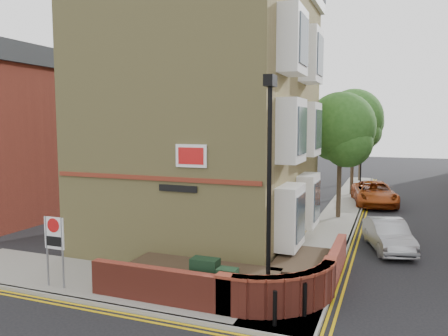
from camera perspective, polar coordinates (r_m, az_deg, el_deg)
ground at (r=12.04m, az=-3.72°, el=-19.64°), size 120.00×120.00×0.00m
pavement_corner at (r=14.85m, az=-13.92°, el=-14.47°), size 13.00×3.00×0.12m
pavement_main at (r=26.48m, az=15.16°, el=-5.43°), size 2.00×32.00×0.12m
kerb_side at (r=13.74m, az=-17.66°, el=-16.30°), size 13.00×0.15×0.12m
kerb_main_near at (r=26.40m, az=17.33°, el=-5.53°), size 0.15×32.00×0.12m
yellow_lines_side at (r=13.58m, az=-18.34°, el=-16.84°), size 13.00×0.28×0.01m
yellow_lines_main at (r=26.39m, az=17.87°, el=-5.67°), size 0.28×32.00×0.01m
corner_building at (r=19.36m, az=-1.52°, el=9.01°), size 8.95×10.40×13.60m
garden_wall at (r=14.16m, az=0.69°, el=-15.58°), size 6.80×6.00×1.20m
lamppost at (r=11.59m, az=5.90°, el=-3.29°), size 0.25×0.50×6.30m
utility_cabinet_large at (r=12.97m, az=-2.49°, el=-14.26°), size 0.80×0.45×1.20m
utility_cabinet_small at (r=12.44m, az=0.44°, el=-15.39°), size 0.55×0.40×1.10m
bollard_near at (r=11.54m, az=6.66°, el=-17.75°), size 0.11×0.11×0.90m
bollard_far at (r=12.14m, az=10.51°, el=-16.57°), size 0.11×0.11×0.90m
zone_sign at (r=14.54m, az=-21.28°, el=-8.60°), size 0.72×0.07×2.20m
side_building at (r=26.50m, az=-26.62°, el=3.93°), size 6.40×10.40×9.00m
tree_near at (r=24.03m, az=14.97°, el=4.58°), size 3.64×3.65×6.70m
tree_mid at (r=31.99m, az=16.56°, el=5.73°), size 4.03×4.03×7.42m
tree_far at (r=39.97m, az=17.48°, el=5.30°), size 3.81×3.81×7.00m
traffic_light_assembly at (r=35.00m, az=17.48°, el=1.74°), size 0.20×0.16×4.20m
silver_car_near at (r=19.22m, az=20.68°, el=-8.20°), size 2.29×4.00×1.25m
red_car_main at (r=29.25m, az=19.01°, el=-3.14°), size 3.31×5.63×1.47m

